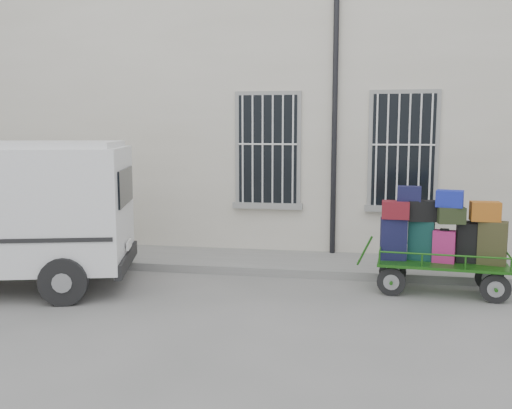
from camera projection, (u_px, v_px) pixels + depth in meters
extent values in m
plane|color=slate|center=(264.00, 299.00, 9.01)|extent=(80.00, 80.00, 0.00)
cube|color=beige|center=(300.00, 115.00, 13.99)|extent=(24.00, 5.00, 6.00)
cylinder|color=black|center=(335.00, 122.00, 11.33)|extent=(0.11, 0.11, 5.60)
cube|color=black|center=(268.00, 149.00, 11.69)|extent=(1.20, 0.08, 2.20)
cube|color=gray|center=(268.00, 206.00, 11.83)|extent=(1.45, 0.22, 0.12)
cube|color=black|center=(403.00, 150.00, 11.23)|extent=(1.20, 0.08, 2.20)
cube|color=gray|center=(401.00, 209.00, 11.36)|extent=(1.45, 0.22, 0.12)
cube|color=slate|center=(282.00, 262.00, 11.15)|extent=(24.00, 1.70, 0.15)
cylinder|color=black|center=(391.00, 282.00, 9.15)|extent=(0.46, 0.10, 0.46)
cylinder|color=gray|center=(391.00, 282.00, 9.15)|extent=(0.26, 0.10, 0.25)
cylinder|color=black|center=(393.00, 271.00, 9.82)|extent=(0.46, 0.10, 0.46)
cylinder|color=gray|center=(393.00, 271.00, 9.82)|extent=(0.26, 0.10, 0.25)
cylinder|color=black|center=(495.00, 289.00, 8.75)|extent=(0.46, 0.10, 0.46)
cylinder|color=gray|center=(495.00, 289.00, 8.75)|extent=(0.26, 0.10, 0.25)
cylinder|color=black|center=(489.00, 278.00, 9.42)|extent=(0.46, 0.10, 0.46)
cylinder|color=gray|center=(489.00, 278.00, 9.42)|extent=(0.26, 0.10, 0.25)
cube|color=#1C5613|center=(442.00, 263.00, 9.25)|extent=(2.09, 1.09, 0.05)
cylinder|color=#1C5613|center=(365.00, 251.00, 9.55)|extent=(0.27, 0.06, 0.51)
cube|color=black|center=(393.00, 239.00, 9.38)|extent=(0.42, 0.27, 0.69)
cube|color=black|center=(394.00, 217.00, 9.33)|extent=(0.18, 0.14, 0.03)
cube|color=#0C2D27|center=(421.00, 240.00, 9.35)|extent=(0.44, 0.28, 0.65)
cube|color=black|center=(422.00, 220.00, 9.30)|extent=(0.17, 0.11, 0.03)
cube|color=#A01D61|center=(444.00, 246.00, 9.18)|extent=(0.38, 0.28, 0.52)
cube|color=black|center=(445.00, 230.00, 9.14)|extent=(0.15, 0.11, 0.03)
cube|color=black|center=(469.00, 243.00, 9.17)|extent=(0.40, 0.25, 0.65)
cube|color=black|center=(470.00, 222.00, 9.13)|extent=(0.16, 0.13, 0.03)
cube|color=#36321B|center=(492.00, 243.00, 9.03)|extent=(0.48, 0.36, 0.69)
cube|color=black|center=(494.00, 220.00, 8.98)|extent=(0.18, 0.14, 0.03)
cube|color=maroon|center=(396.00, 210.00, 9.29)|extent=(0.45, 0.32, 0.28)
cube|color=black|center=(423.00, 211.00, 9.27)|extent=(0.48, 0.26, 0.33)
cube|color=black|center=(451.00, 215.00, 9.08)|extent=(0.44, 0.34, 0.26)
cube|color=brown|center=(485.00, 211.00, 9.01)|extent=(0.45, 0.28, 0.31)
cube|color=black|center=(409.00, 194.00, 9.28)|extent=(0.39, 0.27, 0.24)
cube|color=#18169D|center=(450.00, 199.00, 9.06)|extent=(0.46, 0.37, 0.26)
cube|color=black|center=(125.00, 186.00, 9.55)|extent=(0.43, 1.48, 0.60)
cube|color=black|center=(127.00, 259.00, 9.71)|extent=(0.62, 1.97, 0.24)
cube|color=white|center=(129.00, 245.00, 9.68)|extent=(0.15, 0.45, 0.13)
cylinder|color=black|center=(64.00, 281.00, 8.67)|extent=(0.77, 0.42, 0.74)
cylinder|color=black|center=(90.00, 253.00, 10.64)|extent=(0.77, 0.42, 0.74)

